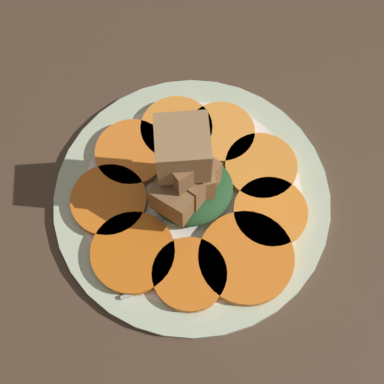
{
  "coord_description": "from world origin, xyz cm",
  "views": [
    {
      "loc": [
        -8.43,
        -19.86,
        55.04
      ],
      "look_at": [
        0.0,
        0.0,
        4.1
      ],
      "focal_mm": 50.0,
      "sensor_mm": 36.0,
      "label": 1
    }
  ],
  "objects": [
    {
      "name": "carrot_slice_4",
      "position": [
        -3.59,
        -7.8,
        3.64
      ],
      "size": [
        7.39,
        7.39,
        1.08
      ],
      "primitive_type": "cylinder",
      "color": "orange",
      "rests_on": "plate"
    },
    {
      "name": "table_slab",
      "position": [
        0.0,
        0.0,
        1.0
      ],
      "size": [
        120.0,
        120.0,
        2.0
      ],
      "primitive_type": "cube",
      "color": "#4C3828",
      "rests_on": "ground"
    },
    {
      "name": "center_pile",
      "position": [
        -0.4,
        0.01,
        8.04
      ],
      "size": [
        9.1,
        7.75,
        12.32
      ],
      "color": "#1E4723",
      "rests_on": "plate"
    },
    {
      "name": "carrot_slice_5",
      "position": [
        2.24,
        -8.44,
        3.64
      ],
      "size": [
        9.56,
        9.56,
        1.08
      ],
      "primitive_type": "cylinder",
      "color": "orange",
      "rests_on": "plate"
    },
    {
      "name": "plate",
      "position": [
        0.0,
        0.0,
        2.52
      ],
      "size": [
        29.23,
        29.23,
        1.05
      ],
      "color": "beige",
      "rests_on": "table_slab"
    },
    {
      "name": "fork",
      "position": [
        -1.72,
        -6.67,
        3.3
      ],
      "size": [
        18.78,
        2.58,
        0.4
      ],
      "rotation": [
        0.0,
        0.0,
        -0.04
      ],
      "color": "#B2B2B7",
      "rests_on": "plate"
    },
    {
      "name": "carrot_slice_7",
      "position": [
        7.99,
        -0.38,
        3.64
      ],
      "size": [
        7.69,
        7.69,
        1.08
      ],
      "primitive_type": "cylinder",
      "color": "orange",
      "rests_on": "plate"
    },
    {
      "name": "carrot_slice_1",
      "position": [
        -4.13,
        6.93,
        3.64
      ],
      "size": [
        7.83,
        7.83,
        1.08
      ],
      "primitive_type": "cylinder",
      "color": "orange",
      "rests_on": "plate"
    },
    {
      "name": "carrot_slice_6",
      "position": [
        6.59,
        -5.07,
        3.64
      ],
      "size": [
        7.63,
        7.63,
        1.08
      ],
      "primitive_type": "cylinder",
      "color": "orange",
      "rests_on": "plate"
    },
    {
      "name": "carrot_slice_8",
      "position": [
        5.76,
        5.43,
        3.64
      ],
      "size": [
        7.38,
        7.38,
        1.08
      ],
      "primitive_type": "cylinder",
      "color": "#F99439",
      "rests_on": "plate"
    },
    {
      "name": "carrot_slice_3",
      "position": [
        -7.92,
        -3.58,
        3.64
      ],
      "size": [
        8.42,
        8.42,
        1.08
      ],
      "primitive_type": "cylinder",
      "color": "orange",
      "rests_on": "plate"
    },
    {
      "name": "carrot_slice_0",
      "position": [
        1.45,
        7.77,
        3.64
      ],
      "size": [
        7.9,
        7.9,
        1.08
      ],
      "primitive_type": "cylinder",
      "color": "orange",
      "rests_on": "plate"
    },
    {
      "name": "carrot_slice_2",
      "position": [
        -8.24,
        2.66,
        3.64
      ],
      "size": [
        7.9,
        7.9,
        1.08
      ],
      "primitive_type": "cylinder",
      "color": "orange",
      "rests_on": "plate"
    }
  ]
}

